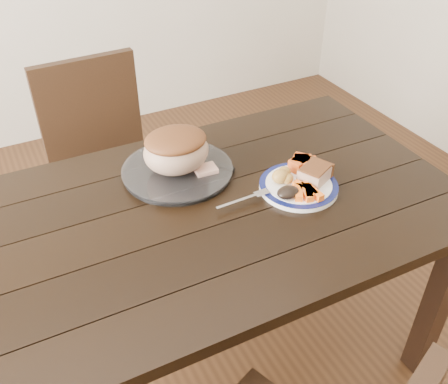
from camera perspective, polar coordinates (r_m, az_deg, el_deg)
name	(u,v)px	position (r m, az deg, el deg)	size (l,w,h in m)	color
ground	(203,361)	(2.03, -2.39, -18.71)	(4.00, 4.00, 0.00)	#472B16
dining_table	(198,233)	(1.54, -3.01, -4.70)	(1.61, 0.92, 0.75)	black
chair_far	(105,160)	(2.16, -13.46, 3.56)	(0.44, 0.45, 0.93)	black
dinner_plate	(298,187)	(1.57, 8.50, 0.62)	(0.24, 0.24, 0.02)	white
plate_rim	(299,184)	(1.56, 8.53, 0.87)	(0.24, 0.24, 0.02)	#0E1446
serving_platter	(178,172)	(1.62, -5.33, 2.33)	(0.35, 0.35, 0.02)	white
pork_slice	(315,174)	(1.57, 10.34, 2.05)	(0.10, 0.08, 0.04)	tan
roasted_potatoes	(283,176)	(1.55, 6.73, 1.87)	(0.08, 0.07, 0.05)	gold
carrot_batons	(307,191)	(1.51, 9.43, 0.07)	(0.08, 0.11, 0.02)	orange
pumpkin_wedges	(302,163)	(1.62, 8.94, 3.25)	(0.09, 0.09, 0.04)	#E65019
dark_mushroom	(288,192)	(1.49, 7.33, -0.03)	(0.07, 0.05, 0.03)	black
fork	(247,198)	(1.48, 2.62, -0.74)	(0.18, 0.03, 0.00)	silver
roast_joint	(176,152)	(1.58, -5.49, 4.62)	(0.21, 0.18, 0.14)	tan
cut_slice	(206,170)	(1.60, -2.11, 2.55)	(0.07, 0.06, 0.02)	tan
carving_knife	(206,164)	(1.66, -2.06, 3.17)	(0.22, 0.26, 0.01)	silver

